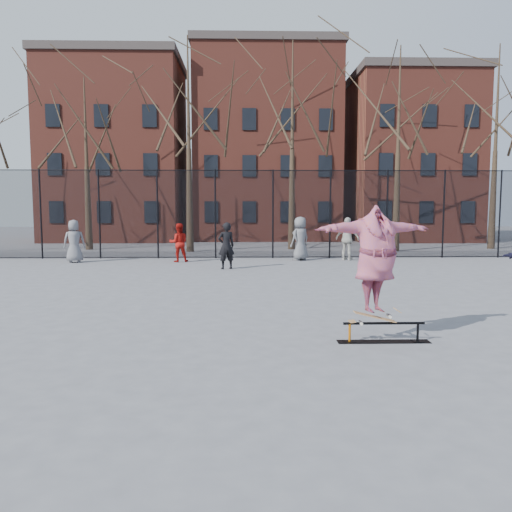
{
  "coord_description": "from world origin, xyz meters",
  "views": [
    {
      "loc": [
        -0.12,
        -9.58,
        2.32
      ],
      "look_at": [
        0.15,
        1.5,
        1.23
      ],
      "focal_mm": 35.0,
      "sensor_mm": 36.0,
      "label": 1
    }
  ],
  "objects_px": {
    "bystander_extra": "(300,239)",
    "bystander_red": "(179,243)",
    "skater": "(376,264)",
    "bystander_white": "(348,239)",
    "skate_rail": "(384,334)",
    "bystander_black": "(226,246)",
    "skateboard": "(375,319)",
    "bystander_grey": "(74,241)"
  },
  "relations": [
    {
      "from": "bystander_grey",
      "to": "bystander_black",
      "type": "height_order",
      "value": "bystander_grey"
    },
    {
      "from": "skateboard",
      "to": "bystander_extra",
      "type": "xyz_separation_m",
      "value": [
        0.21,
        13.23,
        0.55
      ]
    },
    {
      "from": "bystander_black",
      "to": "bystander_white",
      "type": "bearing_deg",
      "value": -168.55
    },
    {
      "from": "skate_rail",
      "to": "bystander_grey",
      "type": "height_order",
      "value": "bystander_grey"
    },
    {
      "from": "skate_rail",
      "to": "skater",
      "type": "relative_size",
      "value": 0.71
    },
    {
      "from": "skate_rail",
      "to": "bystander_black",
      "type": "height_order",
      "value": "bystander_black"
    },
    {
      "from": "bystander_red",
      "to": "bystander_extra",
      "type": "height_order",
      "value": "bystander_extra"
    },
    {
      "from": "skate_rail",
      "to": "skater",
      "type": "xyz_separation_m",
      "value": [
        -0.16,
        0.0,
        1.22
      ]
    },
    {
      "from": "skate_rail",
      "to": "bystander_black",
      "type": "xyz_separation_m",
      "value": [
        -3.07,
        10.27,
        0.74
      ]
    },
    {
      "from": "skate_rail",
      "to": "bystander_black",
      "type": "distance_m",
      "value": 10.74
    },
    {
      "from": "skater",
      "to": "bystander_black",
      "type": "xyz_separation_m",
      "value": [
        -2.9,
        10.27,
        -0.48
      ]
    },
    {
      "from": "skater",
      "to": "bystander_black",
      "type": "distance_m",
      "value": 10.68
    },
    {
      "from": "bystander_extra",
      "to": "bystander_red",
      "type": "bearing_deg",
      "value": -30.7
    },
    {
      "from": "skater",
      "to": "bystander_grey",
      "type": "bearing_deg",
      "value": 107.1
    },
    {
      "from": "bystander_grey",
      "to": "bystander_white",
      "type": "distance_m",
      "value": 11.64
    },
    {
      "from": "skateboard",
      "to": "skate_rail",
      "type": "bearing_deg",
      "value": 0.0
    },
    {
      "from": "bystander_white",
      "to": "skater",
      "type": "bearing_deg",
      "value": 118.37
    },
    {
      "from": "skateboard",
      "to": "bystander_black",
      "type": "height_order",
      "value": "bystander_black"
    },
    {
      "from": "skateboard",
      "to": "bystander_extra",
      "type": "bearing_deg",
      "value": 89.08
    },
    {
      "from": "skater",
      "to": "bystander_white",
      "type": "height_order",
      "value": "skater"
    },
    {
      "from": "bystander_red",
      "to": "bystander_extra",
      "type": "xyz_separation_m",
      "value": [
        5.21,
        0.46,
        0.13
      ]
    },
    {
      "from": "skateboard",
      "to": "bystander_black",
      "type": "bearing_deg",
      "value": 105.79
    },
    {
      "from": "bystander_black",
      "to": "bystander_extra",
      "type": "bearing_deg",
      "value": -154.73
    },
    {
      "from": "skater",
      "to": "bystander_white",
      "type": "xyz_separation_m",
      "value": [
        2.28,
        13.23,
        -0.41
      ]
    },
    {
      "from": "skateboard",
      "to": "bystander_white",
      "type": "xyz_separation_m",
      "value": [
        2.28,
        13.23,
        0.54
      ]
    },
    {
      "from": "skater",
      "to": "bystander_white",
      "type": "relative_size",
      "value": 1.19
    },
    {
      "from": "skater",
      "to": "bystander_extra",
      "type": "distance_m",
      "value": 13.23
    },
    {
      "from": "bystander_grey",
      "to": "skateboard",
      "type": "bearing_deg",
      "value": 110.5
    },
    {
      "from": "skate_rail",
      "to": "skater",
      "type": "height_order",
      "value": "skater"
    },
    {
      "from": "skate_rail",
      "to": "bystander_grey",
      "type": "xyz_separation_m",
      "value": [
        -9.51,
        12.63,
        0.76
      ]
    },
    {
      "from": "skateboard",
      "to": "bystander_grey",
      "type": "height_order",
      "value": "bystander_grey"
    },
    {
      "from": "skate_rail",
      "to": "bystander_white",
      "type": "xyz_separation_m",
      "value": [
        2.12,
        13.23,
        0.8
      ]
    },
    {
      "from": "skater",
      "to": "skateboard",
      "type": "bearing_deg",
      "value": 0.0
    },
    {
      "from": "bystander_grey",
      "to": "bystander_red",
      "type": "height_order",
      "value": "bystander_grey"
    },
    {
      "from": "skateboard",
      "to": "skater",
      "type": "bearing_deg",
      "value": 0.0
    },
    {
      "from": "bystander_red",
      "to": "bystander_extra",
      "type": "bearing_deg",
      "value": 174.71
    },
    {
      "from": "skater",
      "to": "bystander_black",
      "type": "height_order",
      "value": "skater"
    },
    {
      "from": "bystander_red",
      "to": "skateboard",
      "type": "bearing_deg",
      "value": 101.06
    },
    {
      "from": "skate_rail",
      "to": "bystander_white",
      "type": "bearing_deg",
      "value": 80.9
    },
    {
      "from": "skate_rail",
      "to": "bystander_red",
      "type": "bearing_deg",
      "value": 112.02
    },
    {
      "from": "bystander_black",
      "to": "bystander_extra",
      "type": "height_order",
      "value": "bystander_extra"
    },
    {
      "from": "bystander_grey",
      "to": "bystander_red",
      "type": "distance_m",
      "value": 4.35
    }
  ]
}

